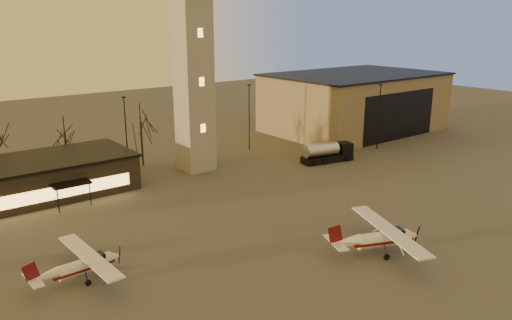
{
  "coord_description": "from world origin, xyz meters",
  "views": [
    {
      "loc": [
        -33.33,
        -26.25,
        19.59
      ],
      "look_at": [
        -2.93,
        13.0,
        5.56
      ],
      "focal_mm": 35.0,
      "sensor_mm": 36.0,
      "label": 1
    }
  ],
  "objects_px": {
    "hangar": "(355,102)",
    "cessna_front": "(384,241)",
    "control_tower": "(192,46)",
    "fuel_truck": "(327,154)",
    "cessna_rear": "(86,268)",
    "terminal": "(18,181)"
  },
  "relations": [
    {
      "from": "fuel_truck",
      "to": "cessna_rear",
      "type": "bearing_deg",
      "value": -150.41
    },
    {
      "from": "terminal",
      "to": "cessna_rear",
      "type": "relative_size",
      "value": 2.58
    },
    {
      "from": "hangar",
      "to": "cessna_rear",
      "type": "bearing_deg",
      "value": -157.32
    },
    {
      "from": "control_tower",
      "to": "cessna_rear",
      "type": "xyz_separation_m",
      "value": [
        -22.3,
        -20.38,
        -15.4
      ]
    },
    {
      "from": "control_tower",
      "to": "terminal",
      "type": "xyz_separation_m",
      "value": [
        -21.99,
        1.98,
        -14.17
      ]
    },
    {
      "from": "hangar",
      "to": "terminal",
      "type": "distance_m",
      "value": 58.11
    },
    {
      "from": "hangar",
      "to": "cessna_front",
      "type": "xyz_separation_m",
      "value": [
        -36.28,
        -35.71,
        -4.08
      ]
    },
    {
      "from": "hangar",
      "to": "terminal",
      "type": "xyz_separation_m",
      "value": [
        -57.99,
        -2.0,
        -3.0
      ]
    },
    {
      "from": "terminal",
      "to": "cessna_front",
      "type": "height_order",
      "value": "terminal"
    },
    {
      "from": "hangar",
      "to": "cessna_front",
      "type": "bearing_deg",
      "value": -135.45
    },
    {
      "from": "control_tower",
      "to": "cessna_front",
      "type": "distance_m",
      "value": 35.21
    },
    {
      "from": "cessna_front",
      "to": "terminal",
      "type": "bearing_deg",
      "value": 145.03
    },
    {
      "from": "terminal",
      "to": "control_tower",
      "type": "bearing_deg",
      "value": -5.15
    },
    {
      "from": "control_tower",
      "to": "fuel_truck",
      "type": "distance_m",
      "value": 24.0
    },
    {
      "from": "control_tower",
      "to": "terminal",
      "type": "relative_size",
      "value": 1.28
    },
    {
      "from": "terminal",
      "to": "cessna_rear",
      "type": "bearing_deg",
      "value": -90.79
    },
    {
      "from": "control_tower",
      "to": "hangar",
      "type": "xyz_separation_m",
      "value": [
        36.0,
        3.98,
        -11.17
      ]
    },
    {
      "from": "control_tower",
      "to": "fuel_truck",
      "type": "xyz_separation_m",
      "value": [
        16.59,
        -8.33,
        -15.21
      ]
    },
    {
      "from": "terminal",
      "to": "cessna_front",
      "type": "bearing_deg",
      "value": -57.22
    },
    {
      "from": "hangar",
      "to": "cessna_rear",
      "type": "distance_m",
      "value": 63.33
    },
    {
      "from": "cessna_front",
      "to": "control_tower",
      "type": "bearing_deg",
      "value": 111.74
    },
    {
      "from": "terminal",
      "to": "cessna_front",
      "type": "xyz_separation_m",
      "value": [
        21.71,
        -33.72,
        -1.09
      ]
    }
  ]
}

